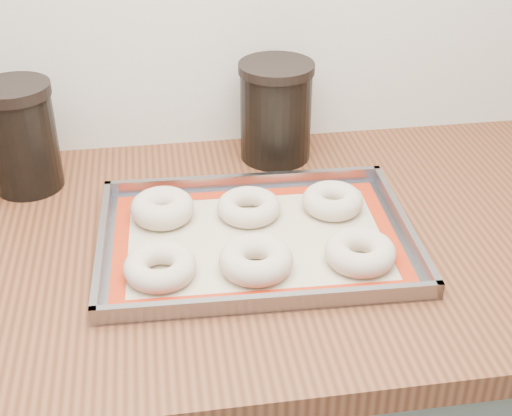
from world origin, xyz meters
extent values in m
cube|color=brown|center=(0.00, 1.68, 0.88)|extent=(3.06, 0.68, 0.04)
cube|color=gray|center=(0.17, 1.65, 0.90)|extent=(0.47, 0.35, 0.00)
cube|color=gray|center=(0.18, 1.81, 0.91)|extent=(0.46, 0.03, 0.02)
cube|color=gray|center=(0.17, 1.49, 0.91)|extent=(0.46, 0.03, 0.02)
cube|color=gray|center=(-0.05, 1.66, 0.91)|extent=(0.02, 0.33, 0.02)
cube|color=gray|center=(0.40, 1.64, 0.91)|extent=(0.02, 0.33, 0.02)
cube|color=#C6B793|center=(0.17, 1.65, 0.90)|extent=(0.43, 0.30, 0.00)
cube|color=#B2260B|center=(0.18, 1.78, 0.91)|extent=(0.42, 0.04, 0.00)
cube|color=#B2260B|center=(0.17, 1.52, 0.91)|extent=(0.42, 0.04, 0.00)
cube|color=#B2260B|center=(-0.03, 1.66, 0.91)|extent=(0.03, 0.25, 0.00)
cube|color=#B2260B|center=(0.37, 1.64, 0.91)|extent=(0.03, 0.25, 0.00)
torus|color=beige|center=(0.03, 1.58, 0.92)|extent=(0.12, 0.12, 0.03)
torus|color=beige|center=(0.16, 1.57, 0.92)|extent=(0.12, 0.12, 0.04)
torus|color=beige|center=(0.31, 1.57, 0.92)|extent=(0.10, 0.10, 0.04)
torus|color=beige|center=(0.04, 1.73, 0.92)|extent=(0.12, 0.12, 0.04)
torus|color=beige|center=(0.17, 1.72, 0.92)|extent=(0.10, 0.10, 0.03)
torus|color=beige|center=(0.31, 1.71, 0.92)|extent=(0.10, 0.10, 0.03)
cylinder|color=black|center=(-0.18, 1.88, 0.98)|extent=(0.11, 0.11, 0.16)
cylinder|color=black|center=(-0.18, 1.88, 1.07)|extent=(0.12, 0.12, 0.02)
cylinder|color=black|center=(0.25, 1.92, 0.98)|extent=(0.12, 0.12, 0.16)
cylinder|color=black|center=(0.25, 1.92, 1.07)|extent=(0.13, 0.13, 0.02)
camera|label=1|loc=(0.04, 0.78, 1.50)|focal=50.00mm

